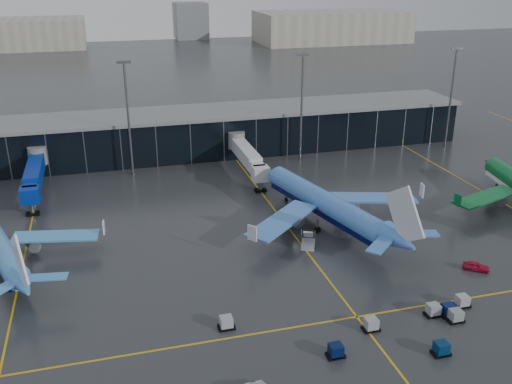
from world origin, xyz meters
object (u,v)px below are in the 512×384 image
object	(u,v)px
airliner_klm_near	(325,190)
service_van_red	(476,266)
mobile_airstair	(308,242)
baggage_carts	(398,323)

from	to	relation	value
airliner_klm_near	service_van_red	size ratio (longest dim) A/B	10.96
mobile_airstair	service_van_red	world-z (taller)	mobile_airstair
airliner_klm_near	mobile_airstair	distance (m)	11.31
service_van_red	airliner_klm_near	bearing A→B (deg)	72.78
mobile_airstair	service_van_red	size ratio (longest dim) A/B	0.96
baggage_carts	mobile_airstair	distance (m)	25.07
airliner_klm_near	mobile_airstair	xyz separation A→B (m)	(-5.90, -7.62, -5.92)
mobile_airstair	service_van_red	bearing A→B (deg)	-9.48
airliner_klm_near	service_van_red	world-z (taller)	airliner_klm_near
baggage_carts	mobile_airstair	bearing A→B (deg)	97.46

